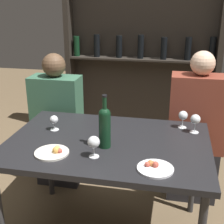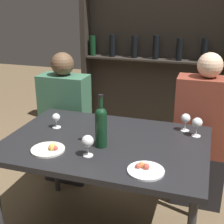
{
  "view_description": "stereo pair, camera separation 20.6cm",
  "coord_description": "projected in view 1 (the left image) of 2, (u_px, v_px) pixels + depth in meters",
  "views": [
    {
      "loc": [
        0.39,
        -1.76,
        1.6
      ],
      "look_at": [
        0.0,
        0.13,
        0.89
      ],
      "focal_mm": 50.0,
      "sensor_mm": 36.0,
      "label": 1
    },
    {
      "loc": [
        0.59,
        -1.71,
        1.6
      ],
      "look_at": [
        0.0,
        0.13,
        0.89
      ],
      "focal_mm": 50.0,
      "sensor_mm": 36.0,
      "label": 2
    }
  ],
  "objects": [
    {
      "name": "wine_glass_1",
      "position": [
        94.0,
        143.0,
        1.76
      ],
      "size": [
        0.07,
        0.07,
        0.13
      ],
      "color": "silver",
      "rests_on": "dining_table"
    },
    {
      "name": "wine_glass_2",
      "position": [
        195.0,
        120.0,
        2.09
      ],
      "size": [
        0.07,
        0.07,
        0.13
      ],
      "color": "silver",
      "rests_on": "dining_table"
    },
    {
      "name": "seated_person_left",
      "position": [
        58.0,
        126.0,
        2.72
      ],
      "size": [
        0.42,
        0.22,
        1.18
      ],
      "color": "#26262B",
      "rests_on": "ground_plane"
    },
    {
      "name": "wine_rack_wall",
      "position": [
        142.0,
        43.0,
        3.5
      ],
      "size": [
        1.74,
        0.21,
        2.2
      ],
      "color": "#28231E",
      "rests_on": "ground_plane"
    },
    {
      "name": "wine_glass_3",
      "position": [
        54.0,
        120.0,
        2.13
      ],
      "size": [
        0.06,
        0.06,
        0.11
      ],
      "color": "silver",
      "rests_on": "dining_table"
    },
    {
      "name": "wine_glass_0",
      "position": [
        183.0,
        116.0,
        2.17
      ],
      "size": [
        0.06,
        0.06,
        0.12
      ],
      "color": "silver",
      "rests_on": "dining_table"
    },
    {
      "name": "seated_person_right",
      "position": [
        196.0,
        134.0,
        2.49
      ],
      "size": [
        0.43,
        0.22,
        1.24
      ],
      "color": "#26262B",
      "rests_on": "ground_plane"
    },
    {
      "name": "food_plate_1",
      "position": [
        154.0,
        167.0,
        1.66
      ],
      "size": [
        0.2,
        0.2,
        0.04
      ],
      "color": "white",
      "rests_on": "dining_table"
    },
    {
      "name": "food_plate_0",
      "position": [
        53.0,
        152.0,
        1.83
      ],
      "size": [
        0.2,
        0.2,
        0.05
      ],
      "color": "silver",
      "rests_on": "dining_table"
    },
    {
      "name": "dining_table",
      "position": [
        108.0,
        150.0,
        2.01
      ],
      "size": [
        1.29,
        0.89,
        0.74
      ],
      "color": "black",
      "rests_on": "ground_plane"
    },
    {
      "name": "wine_bottle",
      "position": [
        105.0,
        125.0,
        1.87
      ],
      "size": [
        0.07,
        0.07,
        0.33
      ],
      "color": "black",
      "rests_on": "dining_table"
    }
  ]
}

